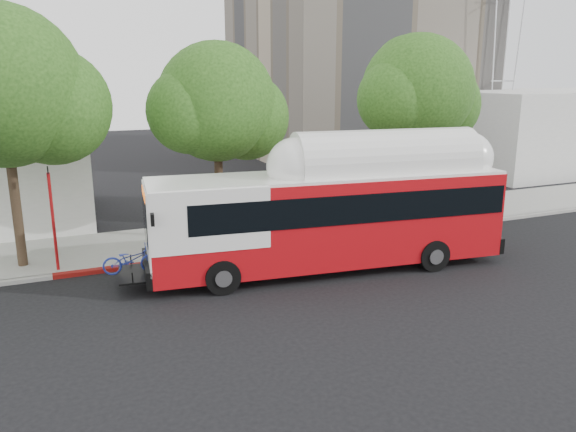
# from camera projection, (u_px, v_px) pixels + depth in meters

# --- Properties ---
(ground) EXTENTS (120.00, 120.00, 0.00)m
(ground) POSITION_uv_depth(u_px,v_px,m) (296.00, 283.00, 20.07)
(ground) COLOR black
(ground) RESTS_ON ground
(sidewalk) EXTENTS (60.00, 5.00, 0.15)m
(sidewalk) POSITION_uv_depth(u_px,v_px,m) (239.00, 234.00, 25.84)
(sidewalk) COLOR gray
(sidewalk) RESTS_ON ground
(curb_strip) EXTENTS (60.00, 0.30, 0.15)m
(curb_strip) POSITION_uv_depth(u_px,v_px,m) (258.00, 250.00, 23.53)
(curb_strip) COLOR gray
(curb_strip) RESTS_ON ground
(red_curb_segment) EXTENTS (10.00, 0.32, 0.16)m
(red_curb_segment) POSITION_uv_depth(u_px,v_px,m) (188.00, 259.00, 22.38)
(red_curb_segment) COLOR maroon
(red_curb_segment) RESTS_ON ground
(street_tree_left) EXTENTS (6.67, 5.80, 9.74)m
(street_tree_left) POSITION_uv_depth(u_px,v_px,m) (17.00, 93.00, 20.14)
(street_tree_left) COLOR #2D2116
(street_tree_left) RESTS_ON ground
(street_tree_mid) EXTENTS (5.75, 5.00, 8.62)m
(street_tree_mid) POSITION_uv_depth(u_px,v_px,m) (226.00, 107.00, 23.79)
(street_tree_mid) COLOR #2D2116
(street_tree_mid) RESTS_ON ground
(street_tree_right) EXTENTS (6.21, 5.40, 9.18)m
(street_tree_right) POSITION_uv_depth(u_px,v_px,m) (424.00, 95.00, 27.36)
(street_tree_right) COLOR #2D2116
(street_tree_right) RESTS_ON ground
(horizon_block) EXTENTS (20.00, 12.00, 6.00)m
(horizon_block) POSITION_uv_depth(u_px,v_px,m) (556.00, 128.00, 45.06)
(horizon_block) COLOR silver
(horizon_block) RESTS_ON ground
(transit_bus) EXTENTS (14.47, 4.37, 4.22)m
(transit_bus) POSITION_uv_depth(u_px,v_px,m) (331.00, 219.00, 21.04)
(transit_bus) COLOR #B30C12
(transit_bus) RESTS_ON ground
(signal_pole) EXTENTS (0.11, 0.38, 4.04)m
(signal_pole) POSITION_uv_depth(u_px,v_px,m) (53.00, 220.00, 20.51)
(signal_pole) COLOR #AA1214
(signal_pole) RESTS_ON ground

